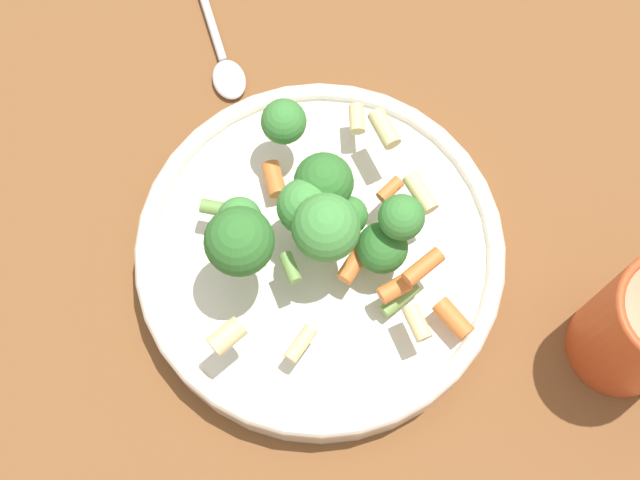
{
  "coord_description": "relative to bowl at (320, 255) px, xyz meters",
  "views": [
    {
      "loc": [
        0.16,
        -0.11,
        0.63
      ],
      "look_at": [
        0.0,
        0.0,
        0.06
      ],
      "focal_mm": 50.0,
      "sensor_mm": 36.0,
      "label": 1
    }
  ],
  "objects": [
    {
      "name": "ground_plane",
      "position": [
        0.0,
        0.0,
        -0.02
      ],
      "size": [
        3.0,
        3.0,
        0.0
      ],
      "primitive_type": "plane",
      "color": "brown"
    },
    {
      "name": "pasta_salad",
      "position": [
        -0.01,
        0.0,
        0.06
      ],
      "size": [
        0.2,
        0.19,
        0.08
      ],
      "color": "#8CB766",
      "rests_on": "bowl"
    },
    {
      "name": "bowl",
      "position": [
        0.0,
        0.0,
        0.0
      ],
      "size": [
        0.26,
        0.26,
        0.04
      ],
      "color": "silver",
      "rests_on": "ground_plane"
    },
    {
      "name": "spoon",
      "position": [
        -0.19,
        0.03,
        -0.02
      ],
      "size": [
        0.15,
        0.06,
        0.01
      ],
      "rotation": [
        0.0,
        0.0,
        5.99
      ],
      "color": "silver",
      "rests_on": "ground_plane"
    }
  ]
}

